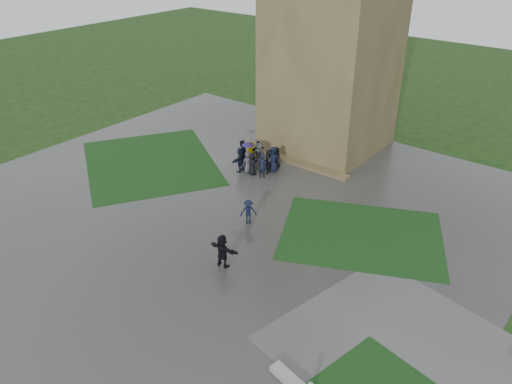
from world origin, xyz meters
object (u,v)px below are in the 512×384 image
Objects in this scene: pedestrian_mid at (248,212)px; pedestrian_near at (222,251)px; bench at (247,159)px; tower at (334,29)px.

pedestrian_near is at bearing -114.03° from pedestrian_mid.
pedestrian_near is at bearing -35.51° from bench.
tower is 11.27× the size of bench.
pedestrian_mid is (2.56, -12.99, -8.21)m from tower.
tower is 11.22m from bench.
pedestrian_near is (4.16, -17.07, -8.05)m from tower.
tower reaches higher than bench.
pedestrian_near reaches higher than pedestrian_mid.
tower is at bearing 55.79° from pedestrian_mid.
bench is (-2.59, -6.82, -8.52)m from tower.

